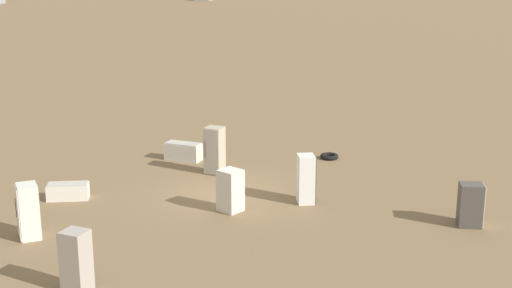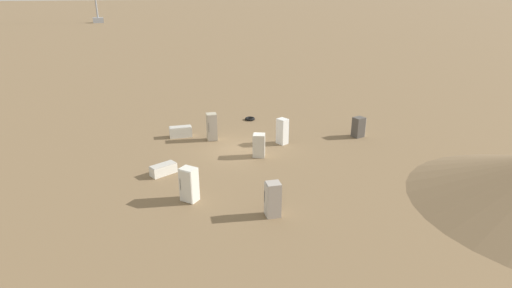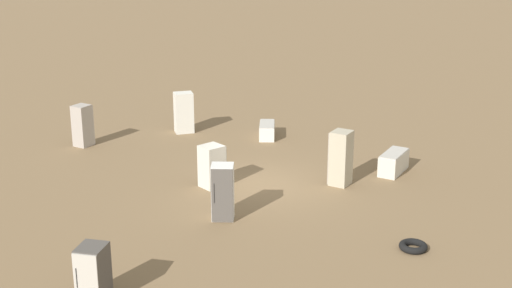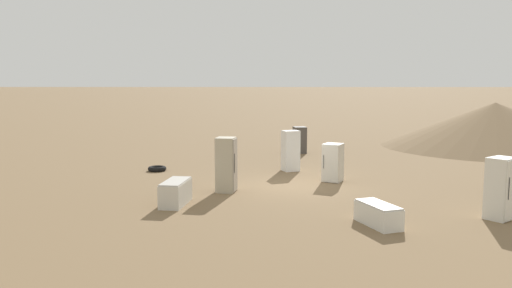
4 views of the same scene
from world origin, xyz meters
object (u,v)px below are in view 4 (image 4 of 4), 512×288
(discarded_fridge_0, at_px, (226,165))
(discarded_fridge_3, at_px, (378,215))
(discarded_fridge_4, at_px, (501,189))
(discarded_fridge_6, at_px, (176,193))
(discarded_fridge_1, at_px, (300,140))
(discarded_fridge_2, at_px, (333,163))
(discarded_fridge_5, at_px, (290,151))
(scrap_tire, at_px, (157,169))

(discarded_fridge_0, relative_size, discarded_fridge_3, 1.20)
(discarded_fridge_3, bearing_deg, discarded_fridge_0, -64.01)
(discarded_fridge_4, distance_m, discarded_fridge_6, 9.66)
(discarded_fridge_3, relative_size, discarded_fridge_4, 0.91)
(discarded_fridge_1, bearing_deg, discarded_fridge_2, -94.67)
(discarded_fridge_2, relative_size, discarded_fridge_3, 0.92)
(discarded_fridge_0, relative_size, discarded_fridge_2, 1.30)
(discarded_fridge_3, bearing_deg, discarded_fridge_5, -97.84)
(discarded_fridge_1, xyz_separation_m, discarded_fridge_6, (4.72, 11.95, -0.34))
(discarded_fridge_4, bearing_deg, discarded_fridge_3, -28.20)
(scrap_tire, bearing_deg, discarded_fridge_0, 129.26)
(discarded_fridge_6, relative_size, scrap_tire, 2.04)
(discarded_fridge_4, relative_size, scrap_tire, 2.19)
(discarded_fridge_2, xyz_separation_m, discarded_fridge_4, (-4.04, 5.39, 0.14))
(scrap_tire, bearing_deg, discarded_fridge_6, 107.60)
(discarded_fridge_1, height_order, discarded_fridge_5, discarded_fridge_5)
(discarded_fridge_5, relative_size, scrap_tire, 2.20)
(discarded_fridge_0, height_order, scrap_tire, discarded_fridge_0)
(discarded_fridge_6, height_order, scrap_tire, discarded_fridge_6)
(discarded_fridge_1, relative_size, discarded_fridge_2, 0.97)
(discarded_fridge_3, height_order, scrap_tire, discarded_fridge_3)
(discarded_fridge_2, relative_size, scrap_tire, 1.85)
(discarded_fridge_3, relative_size, discarded_fridge_5, 0.91)
(discarded_fridge_6, bearing_deg, discarded_fridge_1, 74.99)
(discarded_fridge_0, distance_m, discarded_fridge_5, 4.98)
(discarded_fridge_0, height_order, discarded_fridge_3, discarded_fridge_0)
(scrap_tire, bearing_deg, discarded_fridge_3, 133.35)
(discarded_fridge_4, bearing_deg, discarded_fridge_2, -92.53)
(discarded_fridge_6, bearing_deg, discarded_fridge_5, 64.34)
(discarded_fridge_1, distance_m, discarded_fridge_6, 12.85)
(discarded_fridge_2, bearing_deg, discarded_fridge_5, -31.19)
(discarded_fridge_6, bearing_deg, discarded_fridge_3, -14.06)
(discarded_fridge_2, xyz_separation_m, discarded_fridge_6, (5.49, 3.89, -0.36))
(discarded_fridge_5, height_order, discarded_fridge_6, discarded_fridge_5)
(discarded_fridge_2, distance_m, discarded_fridge_6, 6.73)
(discarded_fridge_1, height_order, discarded_fridge_4, discarded_fridge_4)
(discarded_fridge_5, relative_size, discarded_fridge_6, 1.08)
(discarded_fridge_1, bearing_deg, discarded_fridge_0, -118.13)
(discarded_fridge_1, relative_size, discarded_fridge_3, 0.90)
(discarded_fridge_2, height_order, discarded_fridge_6, discarded_fridge_2)
(discarded_fridge_2, distance_m, discarded_fridge_3, 6.14)
(discarded_fridge_3, xyz_separation_m, scrap_tire, (7.85, -8.32, -0.20))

